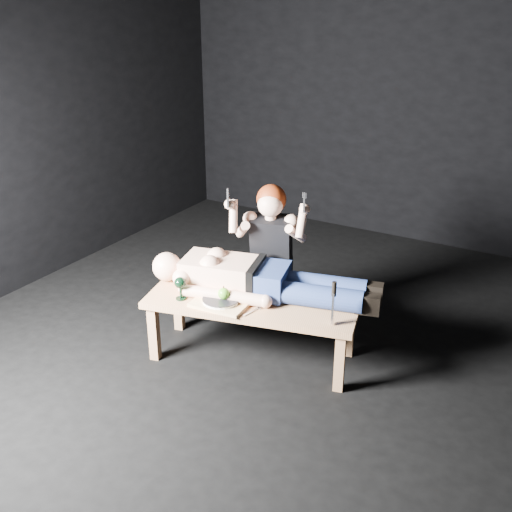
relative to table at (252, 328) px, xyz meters
name	(u,v)px	position (x,y,z in m)	size (l,w,h in m)	color
ground	(296,349)	(0.22, 0.24, -0.23)	(5.00, 5.00, 0.00)	black
back_wall	(420,90)	(0.22, 2.74, 1.27)	(5.00, 5.00, 0.00)	black
table	(252,328)	(0.00, 0.00, 0.00)	(1.42, 0.53, 0.45)	#AD8154
lying_man	(263,276)	(0.02, 0.12, 0.36)	(1.43, 0.44, 0.26)	#D6A78F
kneeling_woman	(273,254)	(-0.10, 0.48, 0.36)	(0.62, 0.70, 1.17)	black
serving_tray	(221,303)	(-0.14, -0.16, 0.24)	(0.37, 0.26, 0.02)	tan
plate	(221,300)	(-0.14, -0.16, 0.26)	(0.24, 0.24, 0.02)	white
apple	(224,294)	(-0.13, -0.15, 0.31)	(0.08, 0.08, 0.08)	#3A8C18
goblet	(180,288)	(-0.42, -0.24, 0.31)	(0.08, 0.08, 0.16)	black
fork_flat	(203,303)	(-0.25, -0.22, 0.23)	(0.01, 0.15, 0.01)	#B2B2B7
knife_flat	(251,312)	(0.09, -0.16, 0.23)	(0.01, 0.15, 0.01)	#B2B2B7
spoon_flat	(254,305)	(0.05, -0.06, 0.23)	(0.01, 0.15, 0.01)	#B2B2B7
carving_knife	(333,304)	(0.60, -0.04, 0.37)	(0.04, 0.04, 0.29)	#B2B2B7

